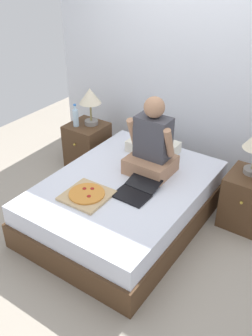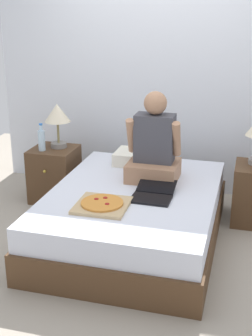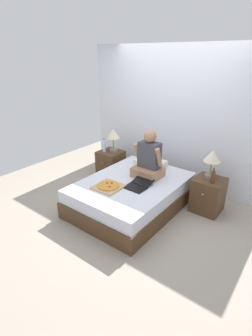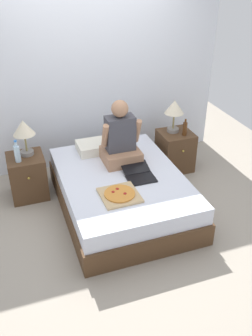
{
  "view_description": "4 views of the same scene",
  "coord_description": "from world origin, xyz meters",
  "px_view_note": "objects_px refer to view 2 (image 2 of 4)",
  "views": [
    {
      "loc": [
        1.7,
        -2.47,
        2.47
      ],
      "look_at": [
        0.03,
        -0.04,
        0.66
      ],
      "focal_mm": 40.0,
      "sensor_mm": 36.0,
      "label": 1
    },
    {
      "loc": [
        0.9,
        -3.52,
        1.96
      ],
      "look_at": [
        -0.03,
        -0.14,
        0.71
      ],
      "focal_mm": 50.0,
      "sensor_mm": 36.0,
      "label": 2
    },
    {
      "loc": [
        2.21,
        -3.0,
        2.32
      ],
      "look_at": [
        -0.13,
        0.01,
        0.66
      ],
      "focal_mm": 28.0,
      "sensor_mm": 36.0,
      "label": 3
    },
    {
      "loc": [
        -1.17,
        -3.48,
        2.76
      ],
      "look_at": [
        0.01,
        -0.14,
        0.64
      ],
      "focal_mm": 40.0,
      "sensor_mm": 36.0,
      "label": 4
    }
  ],
  "objects_px": {
    "laptop": "(153,194)",
    "person_seated": "(154,148)",
    "lamp_on_left_nightstand": "(57,116)",
    "bed": "(134,216)",
    "water_bottle": "(42,140)",
    "nightstand_left": "(55,174)",
    "pizza_box": "(102,205)"
  },
  "relations": [
    {
      "from": "laptop",
      "to": "person_seated",
      "type": "bearing_deg",
      "value": 101.45
    },
    {
      "from": "laptop",
      "to": "lamp_on_left_nightstand",
      "type": "bearing_deg",
      "value": 145.38
    },
    {
      "from": "bed",
      "to": "laptop",
      "type": "height_order",
      "value": "laptop"
    },
    {
      "from": "lamp_on_left_nightstand",
      "to": "water_bottle",
      "type": "xyz_separation_m",
      "value": [
        -0.12,
        -0.14,
        -0.22
      ]
    },
    {
      "from": "bed",
      "to": "person_seated",
      "type": "bearing_deg",
      "value": 72.76
    },
    {
      "from": "water_bottle",
      "to": "person_seated",
      "type": "relative_size",
      "value": 0.35
    },
    {
      "from": "water_bottle",
      "to": "nightstand_left",
      "type": "bearing_deg",
      "value": 48.35
    },
    {
      "from": "person_seated",
      "to": "pizza_box",
      "type": "relative_size",
      "value": 1.92
    },
    {
      "from": "lamp_on_left_nightstand",
      "to": "bed",
      "type": "bearing_deg",
      "value": -35.72
    },
    {
      "from": "pizza_box",
      "to": "water_bottle",
      "type": "bearing_deg",
      "value": 134.66
    },
    {
      "from": "laptop",
      "to": "pizza_box",
      "type": "relative_size",
      "value": 1.03
    },
    {
      "from": "person_seated",
      "to": "pizza_box",
      "type": "xyz_separation_m",
      "value": [
        -0.25,
        -0.71,
        -0.27
      ]
    },
    {
      "from": "water_bottle",
      "to": "pizza_box",
      "type": "xyz_separation_m",
      "value": [
        0.94,
        -0.95,
        -0.18
      ]
    },
    {
      "from": "water_bottle",
      "to": "person_seated",
      "type": "xyz_separation_m",
      "value": [
        1.19,
        -0.24,
        0.09
      ]
    },
    {
      "from": "nightstand_left",
      "to": "water_bottle",
      "type": "distance_m",
      "value": 0.41
    },
    {
      "from": "person_seated",
      "to": "nightstand_left",
      "type": "bearing_deg",
      "value": 163.35
    },
    {
      "from": "nightstand_left",
      "to": "pizza_box",
      "type": "distance_m",
      "value": 1.37
    },
    {
      "from": "person_seated",
      "to": "laptop",
      "type": "bearing_deg",
      "value": -78.55
    },
    {
      "from": "bed",
      "to": "lamp_on_left_nightstand",
      "type": "xyz_separation_m",
      "value": [
        -0.97,
        0.7,
        0.65
      ]
    },
    {
      "from": "nightstand_left",
      "to": "lamp_on_left_nightstand",
      "type": "bearing_deg",
      "value": 51.37
    },
    {
      "from": "bed",
      "to": "laptop",
      "type": "bearing_deg",
      "value": -28.27
    },
    {
      "from": "nightstand_left",
      "to": "water_bottle",
      "type": "xyz_separation_m",
      "value": [
        -0.08,
        -0.09,
        0.39
      ]
    },
    {
      "from": "water_bottle",
      "to": "person_seated",
      "type": "height_order",
      "value": "person_seated"
    },
    {
      "from": "nightstand_left",
      "to": "pizza_box",
      "type": "height_order",
      "value": "nightstand_left"
    },
    {
      "from": "person_seated",
      "to": "water_bottle",
      "type": "bearing_deg",
      "value": 168.49
    },
    {
      "from": "laptop",
      "to": "nightstand_left",
      "type": "bearing_deg",
      "value": 147.97
    },
    {
      "from": "nightstand_left",
      "to": "person_seated",
      "type": "relative_size",
      "value": 0.71
    },
    {
      "from": "laptop",
      "to": "pizza_box",
      "type": "height_order",
      "value": "laptop"
    },
    {
      "from": "bed",
      "to": "water_bottle",
      "type": "xyz_separation_m",
      "value": [
        -1.09,
        0.56,
        0.44
      ]
    },
    {
      "from": "nightstand_left",
      "to": "water_bottle",
      "type": "relative_size",
      "value": 2.01
    },
    {
      "from": "bed",
      "to": "water_bottle",
      "type": "distance_m",
      "value": 1.3
    },
    {
      "from": "lamp_on_left_nightstand",
      "to": "nightstand_left",
      "type": "bearing_deg",
      "value": -128.63
    }
  ]
}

